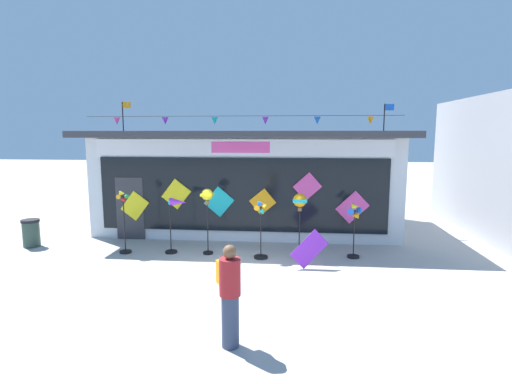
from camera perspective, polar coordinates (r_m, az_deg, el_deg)
ground_plane at (r=10.01m, az=-4.42°, el=-11.57°), size 80.00×80.00×0.00m
kite_shop_building at (r=14.85m, az=-0.94°, el=1.93°), size 10.37×5.63×4.54m
wind_spinner_far_left at (r=12.06m, az=-18.10°, el=-3.66°), size 0.34×0.34×1.80m
wind_spinner_left at (r=11.65m, az=-11.13°, el=-2.96°), size 0.69×0.34×1.59m
wind_spinner_center_left at (r=11.37m, az=-6.87°, el=-1.36°), size 0.33×0.33×1.86m
wind_spinner_center_right at (r=11.00m, az=0.68°, el=-4.85°), size 0.38×0.38×1.60m
wind_spinner_right at (r=11.14m, az=6.17°, el=-2.22°), size 0.40×0.40×1.77m
wind_spinner_far_right at (r=11.33m, az=13.69°, el=-4.09°), size 0.42×0.34×1.52m
person_near_camera at (r=6.62m, az=-3.74°, el=-14.01°), size 0.43×0.48×1.68m
trash_bin at (r=14.01m, az=-29.07°, el=-5.04°), size 0.52×0.52×0.83m
display_kite_on_ground at (r=10.43m, az=7.51°, el=-7.95°), size 0.99×0.26×0.99m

